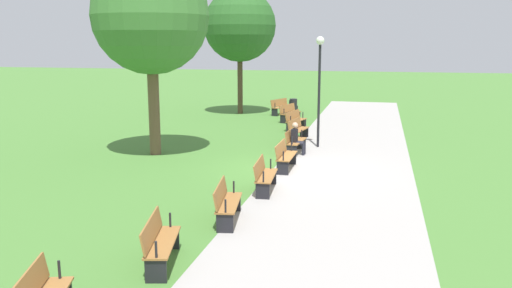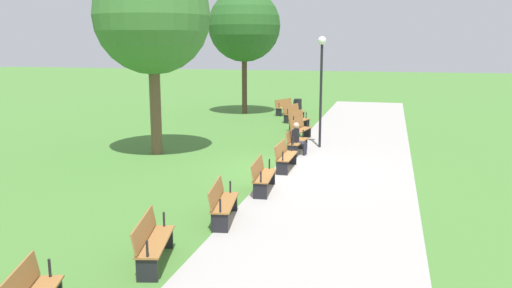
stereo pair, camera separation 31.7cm
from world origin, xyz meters
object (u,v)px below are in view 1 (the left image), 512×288
at_px(bench_0, 281,106).
at_px(bench_2, 295,120).
at_px(tree_1, 240,26).
at_px(bench_4, 295,141).
at_px(bench_5, 285,155).
at_px(person_seated, 297,138).
at_px(lamp_post, 320,72).
at_px(trash_bin, 293,105).
at_px(bench_1, 289,113).
at_px(bench_3, 297,129).
at_px(tree_0, 151,16).
at_px(bench_6, 264,175).
at_px(bench_7, 226,202).
at_px(bench_8, 159,241).

height_order(bench_0, bench_2, same).
xyz_separation_m(bench_2, tree_1, (-4.92, -4.04, 4.56)).
height_order(bench_4, bench_5, same).
xyz_separation_m(person_seated, lamp_post, (-1.58, 0.60, 2.34)).
relative_size(bench_2, trash_bin, 2.19).
height_order(bench_1, lamp_post, lamp_post).
xyz_separation_m(bench_3, lamp_post, (1.32, 1.03, 2.51)).
xyz_separation_m(bench_5, tree_0, (-1.21, -5.11, 4.53)).
distance_m(bench_0, bench_6, 15.75).
relative_size(bench_4, person_seated, 1.38).
relative_size(bench_2, bench_7, 1.01).
relative_size(bench_1, trash_bin, 2.19).
xyz_separation_m(bench_0, trash_bin, (-1.42, 0.48, -0.08)).
distance_m(bench_7, bench_8, 2.65).
relative_size(bench_2, bench_4, 1.02).
relative_size(bench_2, bench_5, 1.04).
relative_size(person_seated, tree_0, 0.17).
relative_size(person_seated, lamp_post, 0.28).
bearing_deg(bench_1, tree_1, -107.36).
xyz_separation_m(bench_2, person_seated, (5.50, 0.95, 0.17)).
bearing_deg(tree_1, bench_3, 31.25).
distance_m(bench_7, lamp_post, 9.62).
height_order(bench_2, tree_1, tree_1).
relative_size(bench_6, tree_1, 0.23).
bearing_deg(bench_5, bench_3, -175.48).
relative_size(bench_5, tree_1, 0.23).
relative_size(bench_1, tree_1, 0.24).
relative_size(bench_3, person_seated, 1.40).
relative_size(bench_2, tree_0, 0.24).
bearing_deg(bench_0, tree_1, -64.55).
xyz_separation_m(bench_2, bench_8, (15.75, 0.00, 0.00)).
bearing_deg(bench_4, bench_0, -161.92).
xyz_separation_m(bench_3, bench_5, (5.28, 0.42, 0.00)).
relative_size(bench_0, bench_8, 0.99).
relative_size(lamp_post, trash_bin, 5.58).
distance_m(person_seated, lamp_post, 2.88).
relative_size(bench_2, lamp_post, 0.39).
bearing_deg(bench_8, tree_1, 177.46).
bearing_deg(bench_8, bench_6, 157.36).
distance_m(bench_6, trash_bin, 17.09).
bearing_deg(trash_bin, bench_6, 6.68).
distance_m(bench_5, lamp_post, 4.72).
bearing_deg(tree_1, lamp_post, 32.33).
bearing_deg(trash_bin, bench_7, 4.89).
xyz_separation_m(bench_0, bench_6, (15.56, 2.47, 0.00)).
relative_size(bench_1, bench_7, 1.01).
xyz_separation_m(bench_0, lamp_post, (8.95, 3.19, 2.51)).
distance_m(bench_4, tree_1, 12.14).
xyz_separation_m(tree_0, lamp_post, (-2.74, 5.72, -2.02)).
bearing_deg(person_seated, bench_6, 3.16).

